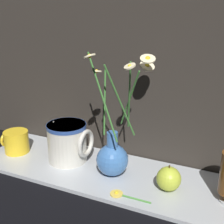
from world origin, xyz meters
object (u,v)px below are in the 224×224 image
object	(u,v)px
vase_with_flowers	(113,154)
ceramic_pitcher	(68,141)
orange_fruit	(169,179)
yellow_mug	(16,142)

from	to	relation	value
vase_with_flowers	ceramic_pitcher	size ratio (longest dim) A/B	2.48
vase_with_flowers	ceramic_pitcher	bearing A→B (deg)	173.41
vase_with_flowers	orange_fruit	size ratio (longest dim) A/B	4.95
ceramic_pitcher	orange_fruit	distance (m)	0.35
orange_fruit	ceramic_pitcher	bearing A→B (deg)	175.14
ceramic_pitcher	orange_fruit	xyz separation A→B (m)	(0.35, -0.03, -0.04)
vase_with_flowers	ceramic_pitcher	xyz separation A→B (m)	(-0.17, 0.02, 0.00)
vase_with_flowers	yellow_mug	world-z (taller)	vase_with_flowers
vase_with_flowers	orange_fruit	distance (m)	0.18
vase_with_flowers	ceramic_pitcher	distance (m)	0.18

